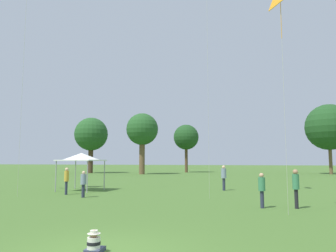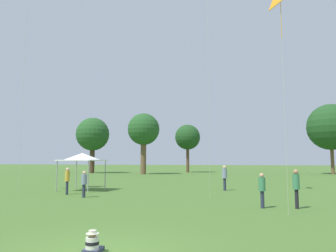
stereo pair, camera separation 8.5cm
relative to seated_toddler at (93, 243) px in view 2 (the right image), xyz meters
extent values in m
cube|color=#383D56|center=(0.00, 0.06, -0.17)|extent=(0.42, 0.51, 0.10)
cylinder|color=silver|center=(0.00, -0.03, 0.02)|extent=(0.33, 0.33, 0.27)
cylinder|color=black|center=(0.00, -0.03, 0.02)|extent=(0.35, 0.35, 0.08)
sphere|color=#A37556|center=(0.00, -0.03, 0.23)|extent=(0.18, 0.18, 0.18)
cylinder|color=beige|center=(0.00, -0.03, 0.24)|extent=(0.31, 0.31, 0.01)
cylinder|color=beige|center=(0.00, -0.03, 0.27)|extent=(0.19, 0.19, 0.08)
cylinder|color=#282D42|center=(-6.06, 10.57, 0.17)|extent=(0.25, 0.25, 0.77)
cylinder|color=gray|center=(-6.06, 10.57, 0.85)|extent=(0.45, 0.45, 0.61)
sphere|color=#DBAD89|center=(-6.06, 10.57, 1.25)|extent=(0.21, 0.21, 0.21)
cylinder|color=#282D42|center=(-7.93, 11.78, 0.21)|extent=(0.21, 0.21, 0.85)
cylinder|color=gold|center=(-7.93, 11.78, 0.97)|extent=(0.38, 0.38, 0.67)
sphere|color=#DBAD89|center=(-7.93, 11.78, 1.40)|extent=(0.23, 0.23, 0.23)
cylinder|color=black|center=(5.68, 8.85, 0.22)|extent=(0.21, 0.21, 0.87)
cylinder|color=#387A51|center=(5.68, 8.85, 1.00)|extent=(0.37, 0.37, 0.69)
sphere|color=#A37556|center=(5.68, 8.85, 1.45)|extent=(0.24, 0.24, 0.24)
cylinder|color=#282D42|center=(4.16, 8.64, 0.18)|extent=(0.24, 0.24, 0.79)
cylinder|color=#387A51|center=(4.16, 8.64, 0.88)|extent=(0.43, 0.43, 0.63)
sphere|color=tan|center=(4.16, 8.64, 1.29)|extent=(0.21, 0.21, 0.21)
cylinder|color=#282D42|center=(1.73, 17.22, 0.23)|extent=(0.27, 0.27, 0.90)
cylinder|color=gray|center=(1.73, 17.22, 1.03)|extent=(0.49, 0.49, 0.71)
sphere|color=#DBAD89|center=(1.73, 17.22, 1.49)|extent=(0.24, 0.24, 0.24)
cube|color=white|center=(-8.40, 14.48, 1.99)|extent=(2.88, 2.88, 0.08)
cone|color=white|center=(-8.40, 14.48, 2.28)|extent=(2.74, 2.74, 0.50)
cylinder|color=#99999E|center=(-9.60, 15.78, 0.87)|extent=(0.07, 0.07, 2.17)
cylinder|color=#99999E|center=(-7.10, 15.68, 0.87)|extent=(0.07, 0.07, 2.17)
cylinder|color=#99999E|center=(-9.70, 13.28, 0.87)|extent=(0.07, 0.07, 2.17)
cylinder|color=#99999E|center=(-7.20, 13.19, 0.87)|extent=(0.07, 0.07, 2.17)
cylinder|color=#BCB7A8|center=(-10.20, 10.02, 9.26)|extent=(0.01, 0.01, 18.94)
cylinder|color=orange|center=(5.11, 6.78, 7.92)|extent=(0.02, 0.02, 1.57)
cylinder|color=#BCB7A8|center=(5.11, 6.78, 4.45)|extent=(0.01, 0.01, 9.33)
cylinder|color=#BCB7A8|center=(1.31, 11.87, 9.04)|extent=(0.01, 0.01, 18.50)
cylinder|color=brown|center=(16.08, 49.91, 2.54)|extent=(0.52, 0.52, 5.52)
sphere|color=#1E471E|center=(16.08, 49.91, 7.35)|extent=(7.42, 7.42, 7.42)
cylinder|color=brown|center=(-7.88, 52.36, 2.40)|extent=(0.55, 0.55, 5.24)
sphere|color=#1E471E|center=(-7.88, 52.36, 6.30)|extent=(4.66, 4.66, 4.66)
cylinder|color=#473323|center=(-23.55, 45.13, 2.40)|extent=(0.85, 0.85, 5.23)
sphere|color=#235123|center=(-23.55, 45.13, 6.61)|extent=(5.83, 5.83, 5.83)
cylinder|color=brown|center=(-13.27, 42.78, 2.70)|extent=(0.90, 0.90, 5.83)
sphere|color=#235123|center=(-13.27, 42.78, 7.03)|extent=(5.16, 5.16, 5.16)
camera|label=1|loc=(3.69, -7.41, 1.98)|focal=35.00mm
camera|label=2|loc=(3.78, -7.39, 1.98)|focal=35.00mm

